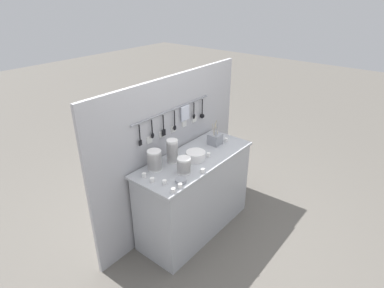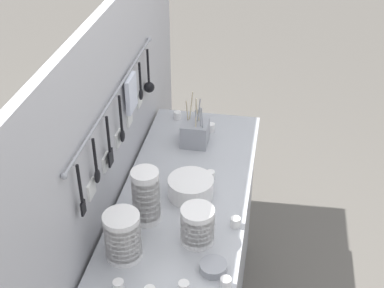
% 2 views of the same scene
% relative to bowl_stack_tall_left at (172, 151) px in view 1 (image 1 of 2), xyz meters
% --- Properties ---
extents(ground_plane, '(20.00, 20.00, 0.00)m').
position_rel_bowl_stack_tall_left_xyz_m(ground_plane, '(0.22, -0.13, -1.08)').
color(ground_plane, '#666059').
extents(counter, '(1.45, 0.58, 0.96)m').
position_rel_bowl_stack_tall_left_xyz_m(counter, '(0.22, -0.13, -0.60)').
color(counter, '#ADAFB5').
rests_on(counter, ground).
extents(back_wall, '(2.25, 0.09, 1.80)m').
position_rel_bowl_stack_tall_left_xyz_m(back_wall, '(0.22, 0.20, -0.18)').
color(back_wall, '#B2B2B7').
rests_on(back_wall, ground).
extents(bowl_stack_tall_left, '(0.12, 0.12, 0.25)m').
position_rel_bowl_stack_tall_left_xyz_m(bowl_stack_tall_left, '(0.00, 0.00, 0.00)').
color(bowl_stack_tall_left, white).
rests_on(bowl_stack_tall_left, counter).
extents(bowl_stack_short_front, '(0.14, 0.14, 0.16)m').
position_rel_bowl_stack_tall_left_xyz_m(bowl_stack_short_front, '(-0.09, -0.23, -0.04)').
color(bowl_stack_short_front, white).
rests_on(bowl_stack_short_front, counter).
extents(bowl_stack_nested_right, '(0.14, 0.14, 0.21)m').
position_rel_bowl_stack_tall_left_xyz_m(bowl_stack_nested_right, '(-0.22, 0.04, -0.02)').
color(bowl_stack_nested_right, white).
rests_on(bowl_stack_nested_right, counter).
extents(plate_stack, '(0.21, 0.21, 0.09)m').
position_rel_bowl_stack_tall_left_xyz_m(plate_stack, '(0.19, -0.16, -0.08)').
color(plate_stack, white).
rests_on(plate_stack, counter).
extents(steel_mixing_bowl, '(0.11, 0.11, 0.03)m').
position_rel_bowl_stack_tall_left_xyz_m(steel_mixing_bowl, '(-0.24, -0.32, -0.11)').
color(steel_mixing_bowl, '#93969E').
rests_on(steel_mixing_bowl, counter).
extents(cutlery_caddy, '(0.14, 0.14, 0.28)m').
position_rel_bowl_stack_tall_left_xyz_m(cutlery_caddy, '(0.62, -0.10, -0.06)').
color(cutlery_caddy, '#93969E').
rests_on(cutlery_caddy, counter).
extents(cup_edge_far, '(0.04, 0.04, 0.04)m').
position_rel_bowl_stack_tall_left_xyz_m(cup_edge_far, '(-0.41, -0.38, -0.10)').
color(cup_edge_far, white).
rests_on(cup_edge_far, counter).
extents(cup_mid_row, '(0.04, 0.04, 0.04)m').
position_rel_bowl_stack_tall_left_xyz_m(cup_mid_row, '(0.33, -0.23, -0.10)').
color(cup_mid_row, white).
rests_on(cup_mid_row, counter).
extents(cup_beside_plates, '(0.04, 0.04, 0.04)m').
position_rel_bowl_stack_tall_left_xyz_m(cup_beside_plates, '(-0.36, -0.23, -0.10)').
color(cup_beside_plates, white).
rests_on(cup_beside_plates, counter).
extents(cup_front_right, '(0.04, 0.04, 0.04)m').
position_rel_bowl_stack_tall_left_xyz_m(cup_front_right, '(-0.41, -0.11, -0.10)').
color(cup_front_right, white).
rests_on(cup_front_right, counter).
extents(cup_by_caddy, '(0.04, 0.04, 0.04)m').
position_rel_bowl_stack_tall_left_xyz_m(cup_by_caddy, '(0.85, 0.04, -0.10)').
color(cup_by_caddy, white).
rests_on(cup_by_caddy, counter).
extents(cup_front_left, '(0.04, 0.04, 0.04)m').
position_rel_bowl_stack_tall_left_xyz_m(cup_front_left, '(-0.32, -0.38, -0.10)').
color(cup_front_left, white).
rests_on(cup_front_left, counter).
extents(cup_edge_near, '(0.04, 0.04, 0.04)m').
position_rel_bowl_stack_tall_left_xyz_m(cup_edge_near, '(0.02, -0.38, -0.10)').
color(cup_edge_near, white).
rests_on(cup_edge_near, counter).
extents(cup_back_left, '(0.04, 0.04, 0.04)m').
position_rel_bowl_stack_tall_left_xyz_m(cup_back_left, '(-0.40, 0.01, -0.10)').
color(cup_back_left, white).
rests_on(cup_back_left, counter).
extents(cup_back_right, '(0.04, 0.04, 0.04)m').
position_rel_bowl_stack_tall_left_xyz_m(cup_back_right, '(0.76, -0.17, -0.10)').
color(cup_back_right, white).
rests_on(cup_back_right, counter).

